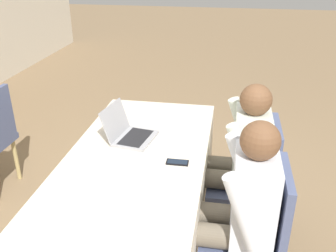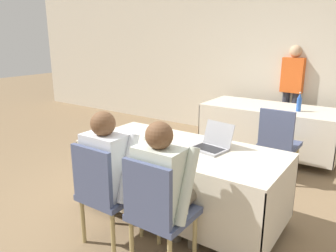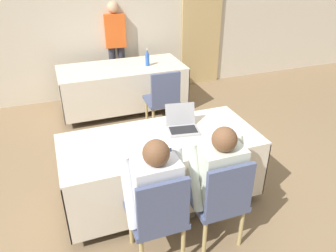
{
  "view_description": "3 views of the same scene",
  "coord_description": "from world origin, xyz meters",
  "px_view_note": "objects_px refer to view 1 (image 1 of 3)",
  "views": [
    {
      "loc": [
        -1.93,
        -0.55,
        1.91
      ],
      "look_at": [
        0.0,
        -0.22,
        0.98
      ],
      "focal_mm": 40.0,
      "sensor_mm": 36.0,
      "label": 1
    },
    {
      "loc": [
        1.56,
        -2.47,
        1.74
      ],
      "look_at": [
        0.0,
        -0.22,
        0.98
      ],
      "focal_mm": 35.0,
      "sensor_mm": 36.0,
      "label": 2
    },
    {
      "loc": [
        -0.86,
        -2.58,
        2.35
      ],
      "look_at": [
        0.0,
        -0.22,
        0.98
      ],
      "focal_mm": 35.0,
      "sensor_mm": 36.0,
      "label": 3
    }
  ],
  "objects_px": {
    "laptop": "(130,133)",
    "cell_phone": "(177,162)",
    "chair_near_left": "(254,232)",
    "chair_near_right": "(252,178)",
    "person_white_shirt": "(238,156)",
    "person_checkered_shirt": "(238,206)"
  },
  "relations": [
    {
      "from": "laptop",
      "to": "chair_near_left",
      "type": "height_order",
      "value": "laptop"
    },
    {
      "from": "chair_near_right",
      "to": "cell_phone",
      "type": "bearing_deg",
      "value": -60.64
    },
    {
      "from": "laptop",
      "to": "chair_near_left",
      "type": "relative_size",
      "value": 0.39
    },
    {
      "from": "chair_near_left",
      "to": "chair_near_right",
      "type": "distance_m",
      "value": 0.55
    },
    {
      "from": "laptop",
      "to": "person_checkered_shirt",
      "type": "bearing_deg",
      "value": -116.8
    },
    {
      "from": "person_white_shirt",
      "to": "cell_phone",
      "type": "bearing_deg",
      "value": -54.23
    },
    {
      "from": "cell_phone",
      "to": "chair_near_left",
      "type": "bearing_deg",
      "value": -121.89
    },
    {
      "from": "laptop",
      "to": "cell_phone",
      "type": "relative_size",
      "value": 2.55
    },
    {
      "from": "laptop",
      "to": "person_checkered_shirt",
      "type": "relative_size",
      "value": 0.3
    },
    {
      "from": "laptop",
      "to": "cell_phone",
      "type": "xyz_separation_m",
      "value": [
        -0.26,
        -0.37,
        -0.04
      ]
    },
    {
      "from": "laptop",
      "to": "person_white_shirt",
      "type": "distance_m",
      "value": 0.75
    },
    {
      "from": "laptop",
      "to": "person_checkered_shirt",
      "type": "distance_m",
      "value": 0.92
    },
    {
      "from": "laptop",
      "to": "person_white_shirt",
      "type": "height_order",
      "value": "person_white_shirt"
    },
    {
      "from": "cell_phone",
      "to": "chair_near_right",
      "type": "distance_m",
      "value": 0.59
    },
    {
      "from": "laptop",
      "to": "chair_near_left",
      "type": "bearing_deg",
      "value": -113.29
    },
    {
      "from": "chair_near_right",
      "to": "person_white_shirt",
      "type": "bearing_deg",
      "value": -90.0
    },
    {
      "from": "laptop",
      "to": "chair_near_right",
      "type": "bearing_deg",
      "value": -80.17
    },
    {
      "from": "person_white_shirt",
      "to": "person_checkered_shirt",
      "type": "bearing_deg",
      "value": 0.0
    },
    {
      "from": "laptop",
      "to": "chair_near_left",
      "type": "distance_m",
      "value": 1.04
    },
    {
      "from": "laptop",
      "to": "chair_near_right",
      "type": "relative_size",
      "value": 0.39
    },
    {
      "from": "laptop",
      "to": "person_white_shirt",
      "type": "relative_size",
      "value": 0.3
    },
    {
      "from": "chair_near_left",
      "to": "person_white_shirt",
      "type": "xyz_separation_m",
      "value": [
        0.55,
        0.1,
        0.16
      ]
    }
  ]
}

